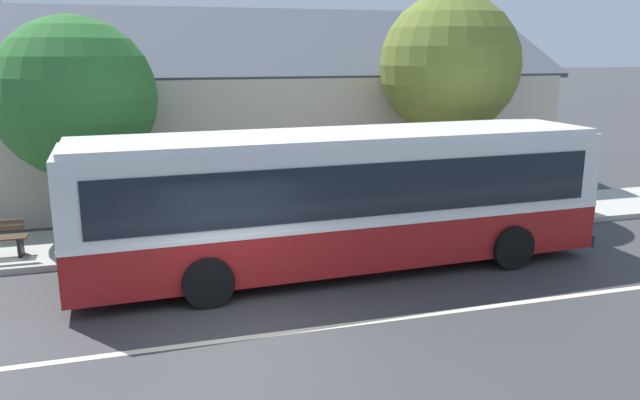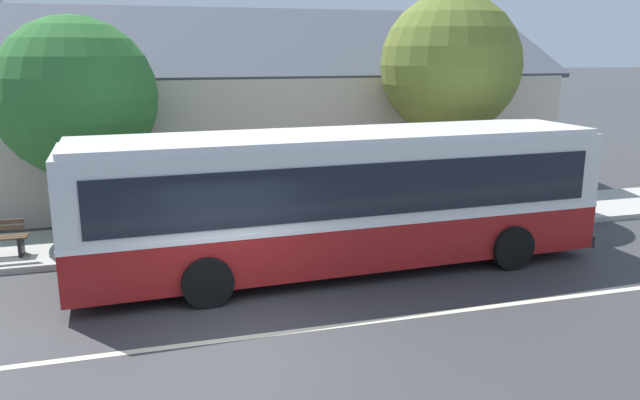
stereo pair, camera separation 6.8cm
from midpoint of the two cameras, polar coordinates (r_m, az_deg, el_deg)
The scene contains 9 objects.
ground_plane at distance 11.00m, azimuth -6.84°, elevation -12.40°, with size 300.00×300.00×0.00m, color #38383A.
sidewalk_far at distance 16.55m, azimuth -10.40°, elevation -3.29°, with size 60.00×3.00×0.15m, color #ADAAA3.
lane_divider_stripe at distance 11.00m, azimuth -6.84°, elevation -12.38°, with size 60.00×0.16×0.01m, color beige.
community_building at distance 23.22m, azimuth -11.55°, elevation 6.64°, with size 24.13×9.78×7.31m.
transit_bus at distance 13.74m, azimuth 2.00°, elevation 0.32°, with size 11.79×3.07×3.08m.
bench_down_street at distance 15.96m, azimuth -13.48°, elevation -2.20°, with size 1.79×0.51×0.94m.
street_tree_primary at distance 19.14m, azimuth 11.65°, elevation 11.98°, with size 4.13×4.13×6.45m.
street_tree_secondary at distance 17.07m, azimuth -21.18°, elevation 8.28°, with size 4.06×4.06×5.68m.
bus_stop_sign at distance 18.29m, azimuth 18.17°, elevation 2.90°, with size 0.36×0.07×2.40m.
Camera 1 is at (-1.59, -9.78, 4.78)m, focal length 35.00 mm.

